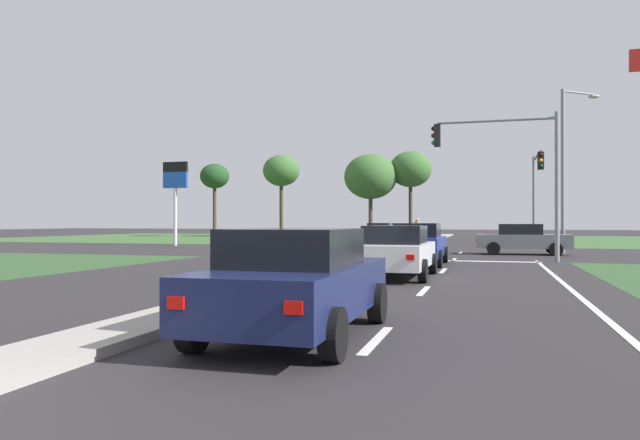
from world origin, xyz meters
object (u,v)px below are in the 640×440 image
at_px(car_beige_third, 380,234).
at_px(car_grey_fifth, 523,239).
at_px(traffic_signal_far_right, 536,182).
at_px(car_navy_seventh, 296,281).
at_px(treeline_second, 281,171).
at_px(treeline_near, 215,177).
at_px(car_red_fourth, 400,232).
at_px(car_white_sixth, 396,251).
at_px(pedestrian_at_median, 417,228).
at_px(treeline_fourth, 410,170).
at_px(car_blue_near, 418,244).
at_px(traffic_signal_near_right, 511,160).
at_px(fuel_price_totem, 175,184).
at_px(treeline_third, 371,177).
at_px(street_lamp_second, 566,161).

xyz_separation_m(car_beige_third, car_grey_fifth, (8.89, -9.61, -0.01)).
xyz_separation_m(car_beige_third, traffic_signal_far_right, (9.94, -3.94, 3.16)).
distance_m(car_navy_seventh, treeline_second, 58.33).
distance_m(traffic_signal_far_right, treeline_near, 40.48).
height_order(car_red_fourth, car_white_sixth, car_white_sixth).
bearing_deg(car_white_sixth, pedestrian_at_median, 95.20).
height_order(car_beige_third, treeline_fourth, treeline_fourth).
bearing_deg(car_blue_near, treeline_near, 125.35).
bearing_deg(car_white_sixth, traffic_signal_near_right, 67.54).
xyz_separation_m(car_red_fourth, car_grey_fifth, (8.71, -17.63, 0.02)).
relative_size(car_white_sixth, traffic_signal_far_right, 0.80).
bearing_deg(traffic_signal_far_right, treeline_second, 134.33).
bearing_deg(car_navy_seventh, car_white_sixth, 90.06).
relative_size(car_navy_seventh, traffic_signal_near_right, 0.72).
xyz_separation_m(car_grey_fifth, fuel_price_totem, (-22.39, 5.34, 3.43)).
xyz_separation_m(car_beige_third, car_white_sixth, (4.70, -23.51, -0.02)).
distance_m(car_blue_near, car_grey_fifth, 9.56).
bearing_deg(pedestrian_at_median, car_red_fourth, -56.18).
relative_size(fuel_price_totem, treeline_third, 0.68).
distance_m(street_lamp_second, treeline_second, 39.52).
height_order(car_beige_third, treeline_third, treeline_third).
bearing_deg(traffic_signal_far_right, treeline_fourth, 113.54).
distance_m(car_red_fourth, street_lamp_second, 19.68).
bearing_deg(treeline_fourth, pedestrian_at_median, -81.42).
xyz_separation_m(car_blue_near, treeline_fourth, (-5.18, 38.16, 6.17)).
bearing_deg(car_blue_near, traffic_signal_near_right, 41.70).
relative_size(car_navy_seventh, pedestrian_at_median, 2.50).
bearing_deg(car_grey_fifth, traffic_signal_far_right, 169.50).
distance_m(pedestrian_at_median, treeline_fourth, 21.21).
xyz_separation_m(car_red_fourth, treeline_fourth, (-0.65, 11.93, 6.21)).
distance_m(street_lamp_second, treeline_third, 30.72).
height_order(car_white_sixth, treeline_third, treeline_third).
xyz_separation_m(pedestrian_at_median, treeline_fourth, (-3.04, 20.18, 5.77)).
distance_m(car_grey_fifth, treeline_near, 43.63).
bearing_deg(traffic_signal_near_right, treeline_fourth, 103.80).
xyz_separation_m(traffic_signal_far_right, treeline_second, (-25.00, 25.59, 3.35)).
bearing_deg(car_navy_seventh, street_lamp_second, 75.59).
bearing_deg(fuel_price_totem, treeline_second, 93.45).
height_order(fuel_price_totem, treeline_second, treeline_second).
bearing_deg(treeline_second, traffic_signal_far_right, -45.67).
height_order(car_beige_third, traffic_signal_far_right, traffic_signal_far_right).
bearing_deg(traffic_signal_far_right, treeline_near, 143.40).
xyz_separation_m(car_grey_fifth, treeline_second, (-23.95, 31.26, 6.53)).
bearing_deg(treeline_fourth, car_grey_fifth, -72.43).
bearing_deg(car_beige_third, traffic_signal_far_right, 158.37).
height_order(treeline_near, treeline_second, treeline_second).
xyz_separation_m(car_blue_near, treeline_second, (-19.78, 39.85, 6.50)).
distance_m(treeline_near, treeline_fourth, 22.02).
distance_m(car_beige_third, traffic_signal_near_right, 17.53).
relative_size(car_red_fourth, treeline_near, 0.55).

